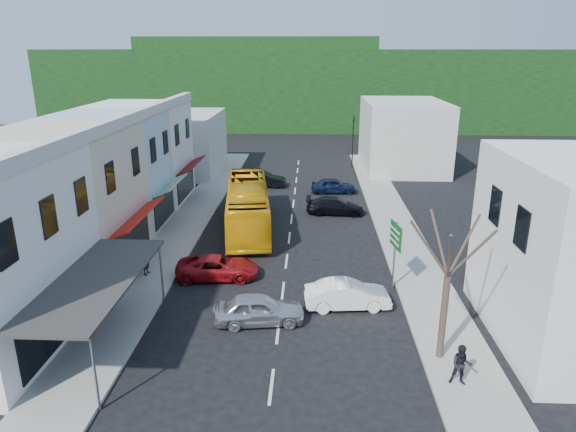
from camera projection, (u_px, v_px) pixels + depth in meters
The scene contains 19 objects.
ground at pixel (283, 291), 26.95m from camera, with size 120.00×120.00×0.00m, color black.
sidewalk_left at pixel (186, 225), 36.74m from camera, with size 3.00×52.00×0.15m, color gray.
sidewalk_right at pixel (397, 228), 36.10m from camera, with size 3.00×52.00×0.15m, color gray.
shopfront_row at pixel (81, 190), 30.99m from camera, with size 8.25×30.00×8.00m.
distant_block_left at pixel (180, 143), 52.16m from camera, with size 8.00×10.00×6.00m, color #B7B2A8.
distant_block_right at pixel (403, 135), 53.87m from camera, with size 8.00×12.00×7.00m, color #B7B2A8.
hillside at pixel (295, 82), 86.72m from camera, with size 80.00×26.00×14.00m.
bus at pixel (248, 207), 35.99m from camera, with size 2.50×11.60×3.10m, color #E29F0B.
car_silver at pixel (259, 309), 23.64m from camera, with size 1.80×4.40×1.40m, color silver.
car_white at pixel (347, 294), 25.06m from camera, with size 1.80×4.40×1.40m, color white.
car_red at pixel (218, 266), 28.31m from camera, with size 1.90×4.60×1.40m, color maroon.
car_black_near at pixel (335, 205), 39.33m from camera, with size 1.84×4.50×1.40m, color black.
car_navy_mid at pixel (334, 185), 45.02m from camera, with size 1.80×4.40×1.40m, color #0D1633.
car_black_far at pixel (263, 179), 47.12m from camera, with size 1.80×4.40×1.40m, color black.
pedestrian_left at pixel (146, 260), 28.39m from camera, with size 0.60×0.40×1.70m, color black.
pedestrian_right at pixel (462, 364), 19.00m from camera, with size 0.70×0.44×1.70m, color black.
direction_sign at pixel (394, 256), 26.69m from camera, with size 0.47×1.68×3.72m, color #09551D, non-canonical shape.
street_tree at pixel (448, 277), 19.89m from camera, with size 3.04×3.04×7.44m, color #352720, non-canonical shape.
traffic_signal at pixel (353, 142), 54.25m from camera, with size 0.74×1.18×5.47m, color black, non-canonical shape.
Camera 1 is at (1.36, -24.34, 12.14)m, focal length 32.00 mm.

